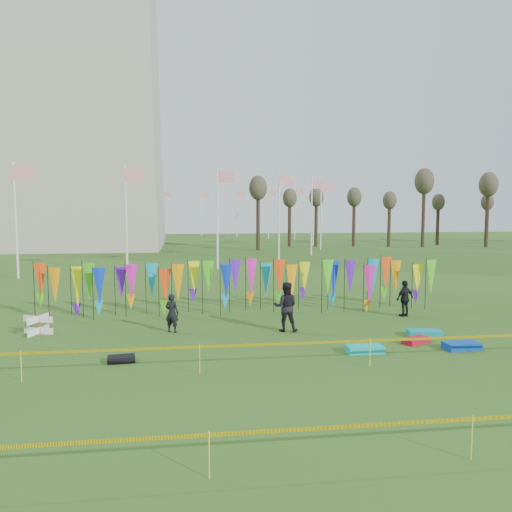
{
  "coord_description": "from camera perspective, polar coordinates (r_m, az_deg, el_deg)",
  "views": [
    {
      "loc": [
        -2.27,
        -16.06,
        4.85
      ],
      "look_at": [
        0.71,
        6.0,
        2.72
      ],
      "focal_mm": 35.0,
      "sensor_mm": 36.0,
      "label": 1
    }
  ],
  "objects": [
    {
      "name": "kite_bag_turquoise",
      "position": [
        17.49,
        12.33,
        -10.34
      ],
      "size": [
        1.23,
        0.63,
        0.24
      ],
      "primitive_type": "cube",
      "rotation": [
        0.0,
        0.0,
        -0.02
      ],
      "color": "#0CC0B8",
      "rests_on": "ground"
    },
    {
      "name": "kite_bag_red",
      "position": [
        19.14,
        17.86,
        -9.17
      ],
      "size": [
        1.2,
        0.93,
        0.2
      ],
      "primitive_type": "cube",
      "rotation": [
        0.0,
        0.0,
        0.46
      ],
      "color": "red",
      "rests_on": "ground"
    },
    {
      "name": "person_mid",
      "position": [
        19.81,
        3.43,
        -5.8
      ],
      "size": [
        1.05,
        0.76,
        1.96
      ],
      "primitive_type": "imported",
      "rotation": [
        0.0,
        0.0,
        2.94
      ],
      "color": "black",
      "rests_on": "ground"
    },
    {
      "name": "caution_tape_far",
      "position": [
        9.72,
        5.53,
        -19.33
      ],
      "size": [
        26.0,
        0.02,
        0.9
      ],
      "color": "#FFE105",
      "rests_on": "ground"
    },
    {
      "name": "person_right",
      "position": [
        23.43,
        16.66,
        -4.67
      ],
      "size": [
        1.09,
        0.87,
        1.63
      ],
      "primitive_type": "imported",
      "rotation": [
        0.0,
        0.0,
        3.54
      ],
      "color": "black",
      "rests_on": "ground"
    },
    {
      "name": "kite_bag_black",
      "position": [
        16.67,
        -15.14,
        -11.29
      ],
      "size": [
        0.9,
        0.6,
        0.2
      ],
      "primitive_type": "cube",
      "rotation": [
        0.0,
        0.0,
        0.13
      ],
      "color": "black",
      "rests_on": "ground"
    },
    {
      "name": "tree_line",
      "position": [
        69.16,
        22.15,
        6.17
      ],
      "size": [
        53.92,
        1.92,
        7.84
      ],
      "color": "#38281C",
      "rests_on": "ground"
    },
    {
      "name": "kite_bag_teal",
      "position": [
        20.23,
        18.68,
        -8.35
      ],
      "size": [
        1.3,
        0.78,
        0.23
      ],
      "primitive_type": "cube",
      "rotation": [
        0.0,
        0.0,
        -0.17
      ],
      "color": "#0B979D",
      "rests_on": "ground"
    },
    {
      "name": "kite_bag_blue",
      "position": [
        18.84,
        22.44,
        -9.47
      ],
      "size": [
        1.24,
        0.71,
        0.25
      ],
      "primitive_type": "cube",
      "rotation": [
        0.0,
        0.0,
        0.07
      ],
      "color": "#0B41B8",
      "rests_on": "ground"
    },
    {
      "name": "flagpole_ring",
      "position": [
        65.13,
        -18.12,
        4.45
      ],
      "size": [
        57.4,
        56.16,
        8.0
      ],
      "color": "silver",
      "rests_on": "ground"
    },
    {
      "name": "caution_tape_near",
      "position": [
        15.02,
        0.45,
        -10.26
      ],
      "size": [
        26.0,
        0.02,
        0.9
      ],
      "color": "#FFE105",
      "rests_on": "ground"
    },
    {
      "name": "ground",
      "position": [
        16.93,
        0.35,
        -11.17
      ],
      "size": [
        160.0,
        160.0,
        0.0
      ],
      "primitive_type": "plane",
      "color": "#2E5016",
      "rests_on": "ground"
    },
    {
      "name": "box_kite",
      "position": [
        21.16,
        -23.62,
        -7.23
      ],
      "size": [
        0.66,
        0.66,
        0.73
      ],
      "rotation": [
        0.0,
        0.0,
        -0.36
      ],
      "color": "red",
      "rests_on": "ground"
    },
    {
      "name": "banner_row",
      "position": [
        23.21,
        -1.3,
        -2.87
      ],
      "size": [
        18.64,
        0.64,
        2.36
      ],
      "color": "black",
      "rests_on": "ground"
    },
    {
      "name": "person_left",
      "position": [
        19.89,
        -9.59,
        -6.44
      ],
      "size": [
        0.68,
        0.61,
        1.54
      ],
      "primitive_type": "imported",
      "rotation": [
        0.0,
        0.0,
        2.71
      ],
      "color": "black",
      "rests_on": "ground"
    }
  ]
}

